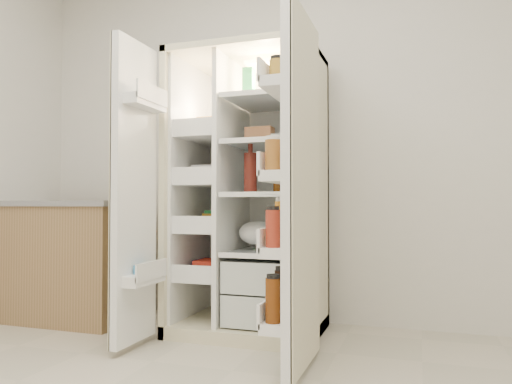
% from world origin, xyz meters
% --- Properties ---
extents(wall_back, '(4.00, 0.02, 2.70)m').
position_xyz_m(wall_back, '(0.00, 2.00, 1.35)').
color(wall_back, silver).
rests_on(wall_back, floor).
extents(refrigerator, '(0.92, 0.70, 1.80)m').
position_xyz_m(refrigerator, '(-0.15, 1.65, 0.74)').
color(refrigerator, beige).
rests_on(refrigerator, floor).
extents(freezer_door, '(0.15, 0.40, 1.72)m').
position_xyz_m(freezer_door, '(-0.66, 1.05, 0.89)').
color(freezer_door, white).
rests_on(freezer_door, floor).
extents(fridge_door, '(0.17, 0.58, 1.72)m').
position_xyz_m(fridge_door, '(0.32, 0.96, 0.87)').
color(fridge_door, white).
rests_on(fridge_door, floor).
extents(kitchen_counter, '(1.17, 0.62, 0.85)m').
position_xyz_m(kitchen_counter, '(-1.58, 1.53, 0.42)').
color(kitchen_counter, '#99754C').
rests_on(kitchen_counter, floor).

